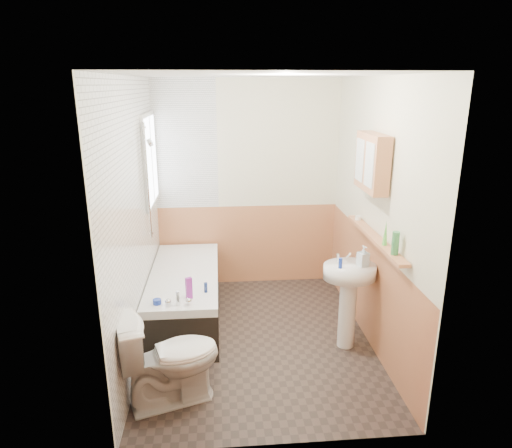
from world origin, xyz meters
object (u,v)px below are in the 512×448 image
object	(u,v)px
sink	(349,289)
medicine_cabinet	(372,162)
toilet	(170,358)
pine_shelf	(375,238)
bathtub	(185,294)

from	to	relation	value
sink	medicine_cabinet	distance (m)	1.19
toilet	pine_shelf	world-z (taller)	pine_shelf
sink	pine_shelf	size ratio (longest dim) A/B	0.70
sink	medicine_cabinet	bearing A→B (deg)	45.18
toilet	sink	size ratio (longest dim) A/B	0.83
toilet	sink	bearing A→B (deg)	-85.36
bathtub	toilet	distance (m)	1.35
toilet	pine_shelf	size ratio (longest dim) A/B	0.58
medicine_cabinet	sink	bearing A→B (deg)	-146.20
toilet	sink	distance (m)	1.75
toilet	medicine_cabinet	bearing A→B (deg)	-84.18
pine_shelf	medicine_cabinet	distance (m)	0.67
bathtub	sink	distance (m)	1.74
bathtub	medicine_cabinet	bearing A→B (deg)	-17.72
medicine_cabinet	bathtub	bearing A→B (deg)	162.28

